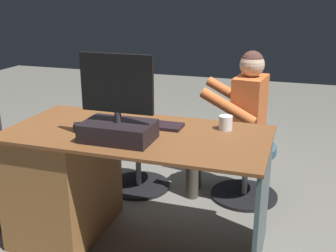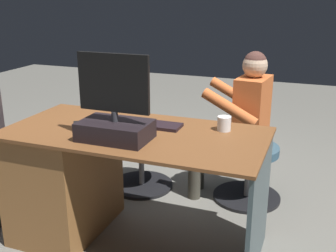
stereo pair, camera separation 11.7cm
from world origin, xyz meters
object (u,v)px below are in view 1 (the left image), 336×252
Objects in this scene: desk at (77,178)px; visitor_chair at (246,166)px; teddy_bear at (138,119)px; cup at (226,123)px; tv_remote at (78,127)px; keyboard at (149,124)px; office_chair_teddy at (138,157)px; person at (236,116)px; monitor at (118,119)px; computer_mouse at (106,118)px.

desk reaches higher than visitor_chair.
desk is 0.78m from teddy_bear.
cup reaches higher than teddy_bear.
cup is 0.83m from visitor_chair.
cup reaches higher than visitor_chair.
keyboard is at bearing 172.13° from tv_remote.
person is (-0.76, -0.09, 0.40)m from office_chair_teddy.
cup is 0.08× the size of person.
visitor_chair is (-0.59, -1.00, -0.61)m from monitor.
visitor_chair is (-0.85, -0.09, -0.33)m from teddy_bear.
tv_remote is at bearing 85.83° from teddy_bear.
computer_mouse is 0.08× the size of person.
cup is at bearing 145.91° from office_chair_teddy.
office_chair_teddy is at bearing -73.87° from monitor.
keyboard is 4.89× the size of cup.
person reaches higher than desk.
visitor_chair is at bearing -173.91° from teddy_bear.
office_chair_teddy is at bearing 90.00° from teddy_bear.
visitor_chair is at bearing -168.64° from tv_remote.
desk is at bearing -22.32° from monitor.
monitor is at bearing 105.95° from teddy_bear.
keyboard is at bearing 176.94° from computer_mouse.
teddy_bear is (0.26, -0.91, -0.29)m from monitor.
computer_mouse is 0.29× the size of teddy_bear.
monitor is 5.58× the size of cup.
tv_remote is (0.39, 0.18, -0.00)m from keyboard.
computer_mouse is at bearing -147.87° from tv_remote.
visitor_chair is at bearing -139.16° from desk.
tv_remote reaches higher than office_chair_teddy.
computer_mouse is (0.30, -0.02, 0.01)m from keyboard.
cup is 1.09m from office_chair_teddy.
cup is 0.17× the size of office_chair_teddy.
monitor is 0.32m from keyboard.
office_chair_teddy is at bearing -99.44° from desk.
desk is at bearing 43.25° from person.
keyboard is 0.47m from cup.
tv_remote is 0.29× the size of visitor_chair.
office_chair_teddy is 0.32m from teddy_bear.
desk is 0.37m from tv_remote.
teddy_bear is at bearing -99.31° from desk.
keyboard is 2.80× the size of tv_remote.
tv_remote is 0.82m from teddy_bear.
keyboard reaches higher than visitor_chair.
monitor is at bearing 157.68° from desk.
office_chair_teddy and visitor_chair have the same top height.
person is (-0.76, -0.08, 0.07)m from teddy_bear.
cup reaches higher than computer_mouse.
monitor is at bearing 34.32° from cup.
keyboard is at bearing -163.73° from desk.
visitor_chair is at bearing -173.21° from person.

